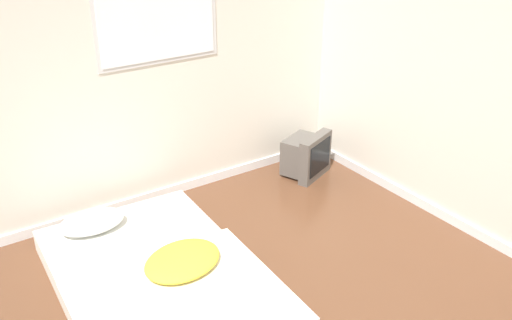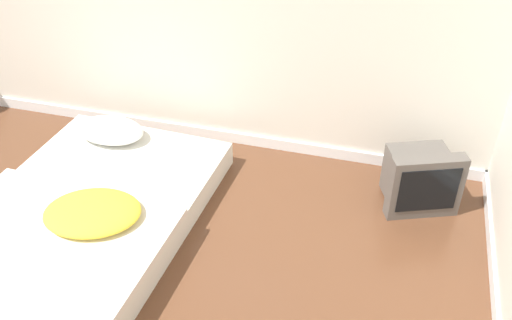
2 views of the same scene
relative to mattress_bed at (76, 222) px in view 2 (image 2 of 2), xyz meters
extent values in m
cube|color=white|center=(-0.18, 1.30, -0.07)|extent=(7.79, 0.02, 0.09)
cube|color=silver|center=(0.00, 0.02, -0.03)|extent=(1.39, 2.14, 0.18)
ellipsoid|color=white|center=(-0.19, 0.85, 0.13)|extent=(0.54, 0.36, 0.14)
cube|color=silver|center=(-0.02, -0.38, 0.08)|extent=(1.38, 1.27, 0.05)
ellipsoid|color=yellow|center=(0.16, -0.04, 0.15)|extent=(0.68, 0.59, 0.11)
cube|color=#56514C|center=(2.01, 0.97, 0.09)|extent=(0.45, 0.37, 0.36)
cube|color=#56514C|center=(2.07, 0.81, 0.10)|extent=(0.48, 0.27, 0.45)
cube|color=black|center=(2.10, 0.76, 0.12)|extent=(0.37, 0.15, 0.32)
camera|label=1|loc=(-1.26, -3.07, 2.56)|focal=40.00mm
camera|label=2|loc=(1.81, -2.27, 2.38)|focal=40.00mm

